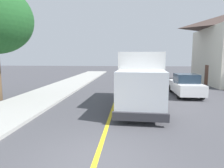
{
  "coord_description": "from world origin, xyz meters",
  "views": [
    {
      "loc": [
        0.94,
        -5.35,
        2.94
      ],
      "look_at": [
        -0.07,
        6.11,
        1.4
      ],
      "focal_mm": 32.5,
      "sensor_mm": 36.0,
      "label": 1
    }
  ],
  "objects_px": {
    "parked_car_near": "(147,80)",
    "parked_car_furthest": "(134,69)",
    "parked_car_mid": "(137,74)",
    "parked_van_across": "(186,85)",
    "parked_car_far": "(140,71)",
    "box_truck": "(141,77)"
  },
  "relations": [
    {
      "from": "parked_car_near",
      "to": "parked_car_furthest",
      "type": "bearing_deg",
      "value": 92.74
    },
    {
      "from": "parked_car_far",
      "to": "parked_van_across",
      "type": "xyz_separation_m",
      "value": [
        2.64,
        -16.01,
        0.0
      ]
    },
    {
      "from": "parked_car_near",
      "to": "parked_car_furthest",
      "type": "relative_size",
      "value": 1.02
    },
    {
      "from": "parked_car_far",
      "to": "box_truck",
      "type": "bearing_deg",
      "value": -92.76
    },
    {
      "from": "parked_car_near",
      "to": "parked_van_across",
      "type": "height_order",
      "value": "same"
    },
    {
      "from": "parked_car_near",
      "to": "parked_car_far",
      "type": "xyz_separation_m",
      "value": [
        -0.01,
        12.68,
        0.0
      ]
    },
    {
      "from": "parked_car_furthest",
      "to": "parked_van_across",
      "type": "bearing_deg",
      "value": -80.95
    },
    {
      "from": "parked_van_across",
      "to": "parked_car_mid",
      "type": "bearing_deg",
      "value": 108.98
    },
    {
      "from": "parked_car_far",
      "to": "parked_car_near",
      "type": "bearing_deg",
      "value": -89.97
    },
    {
      "from": "parked_car_mid",
      "to": "parked_van_across",
      "type": "distance_m",
      "value": 10.24
    },
    {
      "from": "box_truck",
      "to": "parked_car_mid",
      "type": "distance_m",
      "value": 13.23
    },
    {
      "from": "parked_van_across",
      "to": "parked_car_furthest",
      "type": "bearing_deg",
      "value": 99.05
    },
    {
      "from": "parked_car_mid",
      "to": "parked_van_across",
      "type": "height_order",
      "value": "same"
    },
    {
      "from": "box_truck",
      "to": "parked_car_furthest",
      "type": "bearing_deg",
      "value": 89.9
    },
    {
      "from": "box_truck",
      "to": "parked_car_furthest",
      "type": "xyz_separation_m",
      "value": [
        0.04,
        25.68,
        -0.97
      ]
    },
    {
      "from": "box_truck",
      "to": "parked_car_far",
      "type": "relative_size",
      "value": 1.64
    },
    {
      "from": "parked_car_mid",
      "to": "parked_van_across",
      "type": "bearing_deg",
      "value": -71.02
    },
    {
      "from": "parked_car_far",
      "to": "parked_car_furthest",
      "type": "height_order",
      "value": "same"
    },
    {
      "from": "box_truck",
      "to": "parked_car_far",
      "type": "height_order",
      "value": "box_truck"
    },
    {
      "from": "box_truck",
      "to": "parked_car_mid",
      "type": "bearing_deg",
      "value": 88.94
    },
    {
      "from": "box_truck",
      "to": "parked_car_near",
      "type": "relative_size",
      "value": 1.63
    },
    {
      "from": "parked_car_mid",
      "to": "parked_car_furthest",
      "type": "bearing_deg",
      "value": 90.91
    }
  ]
}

